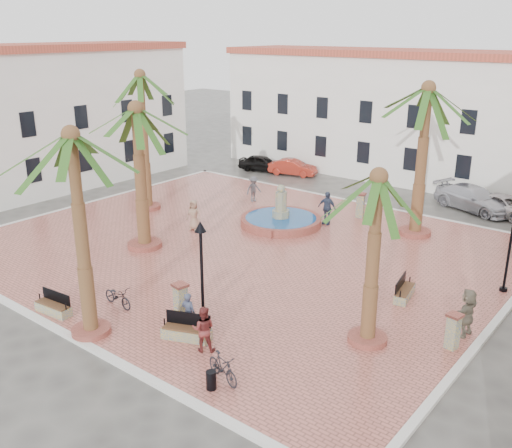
# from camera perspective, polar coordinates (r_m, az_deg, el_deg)

# --- Properties ---
(ground) EXTENTS (120.00, 120.00, 0.00)m
(ground) POSITION_cam_1_polar(r_m,az_deg,el_deg) (30.02, -1.49, -2.50)
(ground) COLOR #56544F
(ground) RESTS_ON ground
(plaza) EXTENTS (26.00, 22.00, 0.15)m
(plaza) POSITION_cam_1_polar(r_m,az_deg,el_deg) (30.00, -1.50, -2.37)
(plaza) COLOR #BD6658
(plaza) RESTS_ON ground
(kerb_n) EXTENTS (26.30, 0.30, 0.16)m
(kerb_n) POSITION_cam_1_polar(r_m,az_deg,el_deg) (38.61, 9.06, 2.33)
(kerb_n) COLOR silver
(kerb_n) RESTS_ON ground
(kerb_s) EXTENTS (26.30, 0.30, 0.16)m
(kerb_s) POSITION_cam_1_polar(r_m,az_deg,el_deg) (23.47, -19.28, -9.90)
(kerb_s) COLOR silver
(kerb_s) RESTS_ON ground
(kerb_e) EXTENTS (0.30, 22.30, 0.16)m
(kerb_e) POSITION_cam_1_polar(r_m,az_deg,el_deg) (24.50, 22.83, -9.09)
(kerb_e) COLOR silver
(kerb_e) RESTS_ON ground
(kerb_w) EXTENTS (0.30, 22.30, 0.16)m
(kerb_w) POSITION_cam_1_polar(r_m,az_deg,el_deg) (39.20, -16.23, 2.05)
(kerb_w) COLOR silver
(kerb_w) RESTS_ON ground
(building_north) EXTENTS (30.40, 7.40, 9.50)m
(building_north) POSITION_cam_1_polar(r_m,az_deg,el_deg) (45.53, 15.12, 10.49)
(building_north) COLOR white
(building_north) RESTS_ON ground
(building_west) EXTENTS (6.40, 24.40, 10.00)m
(building_west) POSITION_cam_1_polar(r_m,az_deg,el_deg) (43.14, -21.58, 9.73)
(building_west) COLOR white
(building_west) RESTS_ON ground
(fountain) EXTENTS (4.69, 4.69, 2.42)m
(fountain) POSITION_cam_1_polar(r_m,az_deg,el_deg) (33.14, 2.50, 0.47)
(fountain) COLOR #A14B3F
(fountain) RESTS_ON plaza
(palm_nw) EXTENTS (5.07, 5.07, 8.60)m
(palm_nw) POSITION_cam_1_polar(r_m,az_deg,el_deg) (35.41, -11.45, 13.00)
(palm_nw) COLOR #A14B3F
(palm_nw) RESTS_ON plaza
(palm_sw) EXTENTS (5.78, 5.78, 7.57)m
(palm_sw) POSITION_cam_1_polar(r_m,az_deg,el_deg) (28.82, -11.82, 9.44)
(palm_sw) COLOR #A14B3F
(palm_sw) RESTS_ON plaza
(palm_s) EXTENTS (4.75, 4.75, 7.82)m
(palm_s) POSITION_cam_1_polar(r_m,az_deg,el_deg) (20.36, -17.82, 6.26)
(palm_s) COLOR #A14B3F
(palm_s) RESTS_ON plaza
(palm_e) EXTENTS (4.69, 4.69, 6.52)m
(palm_e) POSITION_cam_1_polar(r_m,az_deg,el_deg) (19.57, 12.04, 2.52)
(palm_e) COLOR #A14B3F
(palm_e) RESTS_ON plaza
(palm_ne) EXTENTS (5.67, 5.67, 8.35)m
(palm_ne) POSITION_cam_1_polar(r_m,az_deg,el_deg) (31.29, 16.72, 11.21)
(palm_ne) COLOR #A14B3F
(palm_ne) RESTS_ON plaza
(bench_s) EXTENTS (1.73, 0.68, 0.89)m
(bench_s) POSITION_cam_1_polar(r_m,az_deg,el_deg) (24.46, -19.59, -7.86)
(bench_s) COLOR gray
(bench_s) RESTS_ON plaza
(bench_se) EXTENTS (1.92, 1.23, 0.97)m
(bench_se) POSITION_cam_1_polar(r_m,az_deg,el_deg) (21.46, -6.94, -10.68)
(bench_se) COLOR gray
(bench_se) RESTS_ON plaza
(bench_e) EXTENTS (0.82, 1.77, 0.90)m
(bench_e) POSITION_cam_1_polar(r_m,az_deg,el_deg) (25.10, 14.60, -6.64)
(bench_e) COLOR gray
(bench_e) RESTS_ON plaza
(lamppost_s) EXTENTS (0.45, 0.45, 4.11)m
(lamppost_s) POSITION_cam_1_polar(r_m,az_deg,el_deg) (21.56, -5.50, -3.07)
(lamppost_s) COLOR black
(lamppost_s) RESTS_ON plaza
(lamppost_e) EXTENTS (0.41, 0.41, 3.78)m
(lamppost_e) POSITION_cam_1_polar(r_m,az_deg,el_deg) (26.34, 24.19, -1.08)
(lamppost_e) COLOR black
(lamppost_e) RESTS_ON plaza
(bollard_se) EXTENTS (0.62, 0.62, 1.49)m
(bollard_se) POSITION_cam_1_polar(r_m,az_deg,el_deg) (22.64, -7.54, -7.61)
(bollard_se) COLOR gray
(bollard_se) RESTS_ON plaza
(bollard_n) EXTENTS (0.65, 0.65, 1.51)m
(bollard_n) POSITION_cam_1_polar(r_m,az_deg,el_deg) (34.86, 10.40, 1.89)
(bollard_n) COLOR gray
(bollard_n) RESTS_ON plaza
(bollard_e) EXTENTS (0.56, 0.56, 1.36)m
(bollard_e) POSITION_cam_1_polar(r_m,az_deg,el_deg) (21.69, 19.11, -10.04)
(bollard_e) COLOR gray
(bollard_e) RESTS_ON plaza
(litter_bin) EXTENTS (0.33, 0.33, 0.63)m
(litter_bin) POSITION_cam_1_polar(r_m,az_deg,el_deg) (18.72, -4.51, -15.30)
(litter_bin) COLOR black
(litter_bin) RESTS_ON plaza
(cyclist_a) EXTENTS (0.65, 0.49, 1.60)m
(cyclist_a) POSITION_cam_1_polar(r_m,az_deg,el_deg) (21.66, -6.76, -8.80)
(cyclist_a) COLOR #373D53
(cyclist_a) RESTS_ON plaza
(bicycle_a) EXTENTS (1.71, 0.67, 0.88)m
(bicycle_a) POSITION_cam_1_polar(r_m,az_deg,el_deg) (24.21, -13.65, -7.04)
(bicycle_a) COLOR black
(bicycle_a) RESTS_ON plaza
(cyclist_b) EXTENTS (1.04, 1.00, 1.70)m
(cyclist_b) POSITION_cam_1_polar(r_m,az_deg,el_deg) (20.43, -5.28, -10.40)
(cyclist_b) COLOR maroon
(cyclist_b) RESTS_ON plaza
(bicycle_b) EXTENTS (1.68, 0.85, 0.97)m
(bicycle_b) POSITION_cam_1_polar(r_m,az_deg,el_deg) (18.98, -3.34, -14.14)
(bicycle_b) COLOR black
(bicycle_b) RESTS_ON plaza
(pedestrian_fountain_a) EXTENTS (0.96, 0.75, 1.74)m
(pedestrian_fountain_a) POSITION_cam_1_polar(r_m,az_deg,el_deg) (32.35, -6.24, 0.92)
(pedestrian_fountain_a) COLOR #9A765E
(pedestrian_fountain_a) RESTS_ON plaza
(pedestrian_fountain_b) EXTENTS (1.15, 0.49, 1.96)m
(pedestrian_fountain_b) POSITION_cam_1_polar(r_m,az_deg,el_deg) (33.30, 7.10, 1.61)
(pedestrian_fountain_b) COLOR #323D54
(pedestrian_fountain_b) RESTS_ON plaza
(pedestrian_north) EXTENTS (0.94, 1.23, 1.69)m
(pedestrian_north) POSITION_cam_1_polar(r_m,az_deg,el_deg) (37.49, -0.24, 3.52)
(pedestrian_north) COLOR #55555B
(pedestrian_north) RESTS_ON plaza
(pedestrian_east) EXTENTS (0.81, 1.80, 1.87)m
(pedestrian_east) POSITION_cam_1_polar(r_m,az_deg,el_deg) (22.62, 20.35, -8.30)
(pedestrian_east) COLOR #736956
(pedestrian_east) RESTS_ON plaza
(car_black) EXTENTS (4.03, 2.50, 1.28)m
(car_black) POSITION_cam_1_polar(r_m,az_deg,el_deg) (46.46, 0.57, 6.12)
(car_black) COLOR black
(car_black) RESTS_ON ground
(car_red) EXTENTS (3.99, 2.27, 1.24)m
(car_red) POSITION_cam_1_polar(r_m,az_deg,el_deg) (45.17, 3.70, 5.68)
(car_red) COLOR #A52A1C
(car_red) RESTS_ON ground
(car_silver) EXTENTS (5.67, 3.75, 1.53)m
(car_silver) POSITION_cam_1_polar(r_m,az_deg,el_deg) (38.72, 20.94, 2.39)
(car_silver) COLOR #B9B9C2
(car_silver) RESTS_ON ground
(car_white) EXTENTS (4.87, 3.50, 1.23)m
(car_white) POSITION_cam_1_polar(r_m,az_deg,el_deg) (38.41, 23.74, 1.67)
(car_white) COLOR silver
(car_white) RESTS_ON ground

